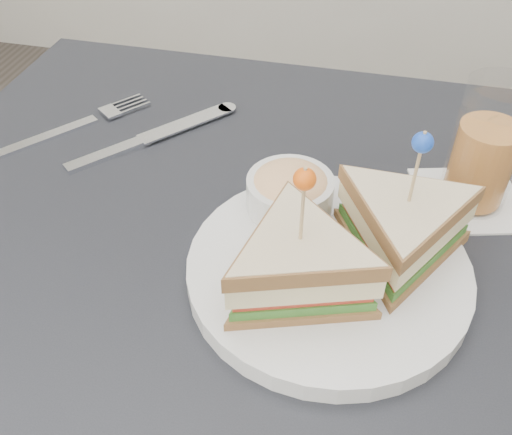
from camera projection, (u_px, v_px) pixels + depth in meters
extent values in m
cube|color=black|center=(243.00, 273.00, 0.55)|extent=(0.80, 0.80, 0.03)
cylinder|color=black|center=(118.00, 242.00, 1.11)|extent=(0.04, 0.04, 0.72)
cylinder|color=black|center=(492.00, 308.00, 0.99)|extent=(0.04, 0.04, 0.72)
cylinder|color=silver|center=(328.00, 272.00, 0.52)|extent=(0.30, 0.30, 0.02)
cylinder|color=silver|center=(329.00, 265.00, 0.51)|extent=(0.30, 0.30, 0.00)
cylinder|color=tan|center=(302.00, 211.00, 0.42)|extent=(0.00, 0.00, 0.08)
sphere|color=#DC520D|center=(305.00, 179.00, 0.40)|extent=(0.02, 0.02, 0.02)
cylinder|color=tan|center=(415.00, 174.00, 0.46)|extent=(0.00, 0.00, 0.08)
sphere|color=#1741AE|center=(423.00, 142.00, 0.44)|extent=(0.02, 0.02, 0.02)
cylinder|color=silver|center=(290.00, 195.00, 0.56)|extent=(0.10, 0.10, 0.04)
ellipsoid|color=#E0B772|center=(290.00, 185.00, 0.55)|extent=(0.09, 0.09, 0.03)
cube|color=white|center=(45.00, 137.00, 0.69)|extent=(0.09, 0.11, 0.00)
cube|color=white|center=(110.00, 112.00, 0.73)|extent=(0.04, 0.03, 0.00)
cube|color=silver|center=(108.00, 154.00, 0.66)|extent=(0.08, 0.09, 0.01)
cube|color=silver|center=(185.00, 124.00, 0.70)|extent=(0.10, 0.11, 0.00)
cylinder|color=silver|center=(227.00, 108.00, 0.73)|extent=(0.03, 0.03, 0.00)
cube|color=silver|center=(469.00, 199.00, 0.60)|extent=(0.13, 0.13, 0.00)
cylinder|color=#B97234|center=(481.00, 163.00, 0.57)|extent=(0.07, 0.07, 0.08)
cylinder|color=white|center=(487.00, 146.00, 0.56)|extent=(0.08, 0.08, 0.13)
cube|color=white|center=(499.00, 126.00, 0.55)|extent=(0.02, 0.02, 0.02)
cube|color=white|center=(482.00, 137.00, 0.54)|extent=(0.02, 0.02, 0.02)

